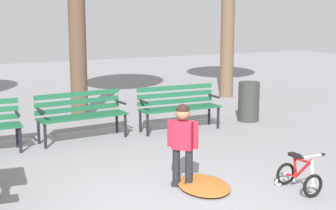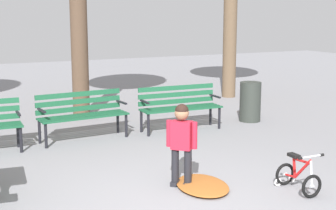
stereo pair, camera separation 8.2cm
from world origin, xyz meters
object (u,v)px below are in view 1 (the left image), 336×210
(trash_bin, at_px, (249,102))
(kids_bicycle, at_px, (299,176))
(park_bench_right, at_px, (178,104))
(park_bench_left, at_px, (81,112))
(child_standing, at_px, (183,138))

(trash_bin, bearing_deg, kids_bicycle, -117.28)
(park_bench_right, bearing_deg, trash_bin, 0.73)
(kids_bicycle, xyz_separation_m, trash_bin, (1.92, 3.72, 0.21))
(park_bench_left, xyz_separation_m, trash_bin, (3.60, -0.09, -0.10))
(park_bench_right, height_order, kids_bicycle, park_bench_right)
(park_bench_left, relative_size, park_bench_right, 1.01)
(park_bench_right, relative_size, trash_bin, 1.96)
(child_standing, height_order, trash_bin, child_standing)
(park_bench_left, height_order, park_bench_right, same)
(child_standing, bearing_deg, park_bench_left, 98.43)
(park_bench_right, xyz_separation_m, trash_bin, (1.69, 0.02, -0.10))
(park_bench_left, xyz_separation_m, child_standing, (0.44, -2.97, 0.14))
(park_bench_left, height_order, child_standing, child_standing)
(kids_bicycle, height_order, trash_bin, trash_bin)
(park_bench_left, bearing_deg, kids_bicycle, -66.14)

